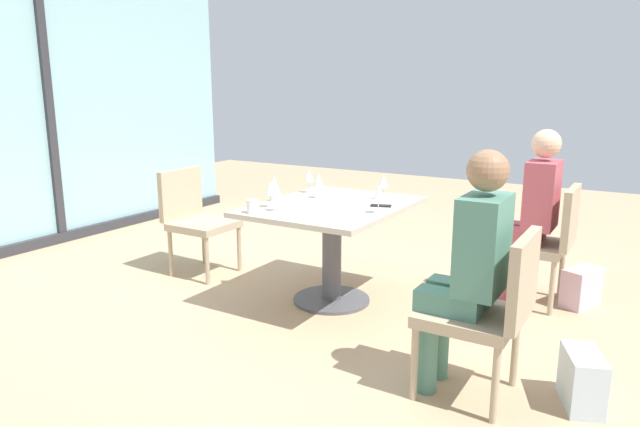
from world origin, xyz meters
The scene contains 19 objects.
ground_plane centered at (0.00, 0.00, 0.00)m, with size 12.00×12.00×0.00m, color tan.
window_wall_backdrop centered at (0.00, 3.20, 1.21)m, with size 4.72×0.10×2.70m.
dining_table_main centered at (0.00, 0.00, 0.55)m, with size 1.22×0.96×0.73m.
chair_front_left centered at (-0.75, -1.32, 0.50)m, with size 0.46×0.50×0.87m.
chair_front_right centered at (0.75, -1.32, 0.50)m, with size 0.46×0.50×0.87m.
chair_near_window centered at (0.00, 1.32, 0.50)m, with size 0.46×0.51×0.87m.
person_front_left centered at (-0.75, -1.21, 0.70)m, with size 0.34×0.39×1.26m.
person_front_right centered at (0.75, -1.21, 0.70)m, with size 0.34×0.39×1.26m.
wine_glass_0 centered at (-0.12, 0.42, 0.86)m, with size 0.07×0.07×0.18m.
wine_glass_1 centered at (0.29, 0.38, 0.86)m, with size 0.07×0.07×0.18m.
wine_glass_2 centered at (-0.10, -0.41, 0.86)m, with size 0.07×0.07×0.18m.
wine_glass_3 centered at (0.14, 0.20, 0.86)m, with size 0.07×0.07×0.18m.
wine_glass_4 centered at (0.35, -0.23, 0.86)m, with size 0.07×0.07×0.18m.
wine_glass_5 centered at (-0.39, 0.20, 0.86)m, with size 0.07×0.07×0.18m.
wine_glass_6 centered at (-0.31, 0.31, 0.86)m, with size 0.07×0.07×0.18m.
coffee_cup centered at (-0.52, 0.31, 0.78)m, with size 0.08×0.08×0.09m, color white.
cell_phone_on_table centered at (0.11, -0.33, 0.73)m, with size 0.07×0.14×0.01m, color black.
handbag_0 centered at (-0.58, -1.76, 0.14)m, with size 0.30×0.16×0.28m, color silver.
handbag_1 centered at (0.85, -1.58, 0.14)m, with size 0.30×0.16×0.28m, color beige.
Camera 1 is at (-3.42, -1.96, 1.55)m, focal length 31.86 mm.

